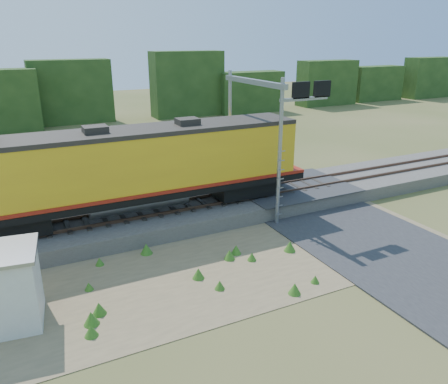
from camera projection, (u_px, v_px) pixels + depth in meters
ground at (238, 266)px, 19.21m from camera, size 140.00×140.00×0.00m
ballast at (187, 212)px, 24.14m from camera, size 70.00×5.00×0.80m
rails at (187, 204)px, 23.98m from camera, size 70.00×1.54×0.16m
dirt_shoulder at (192, 271)px, 18.79m from camera, size 26.00×8.00×0.03m
road at (350, 229)px, 22.74m from camera, size 7.00×66.00×0.86m
tree_line_north at (83, 97)px, 50.26m from camera, size 130.00×3.00×6.50m
weed_clumps at (162, 284)px, 17.83m from camera, size 15.00×6.20×0.56m
locomotive at (132, 167)px, 21.94m from camera, size 18.73×2.86×4.83m
shed at (5, 288)px, 14.93m from camera, size 2.65×2.65×2.82m
signal_gantry at (266, 111)px, 23.66m from camera, size 3.05×6.20×7.69m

